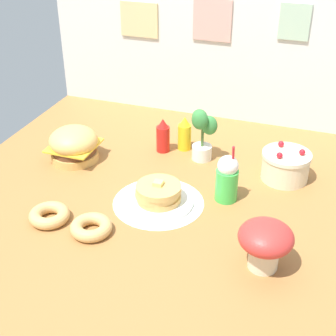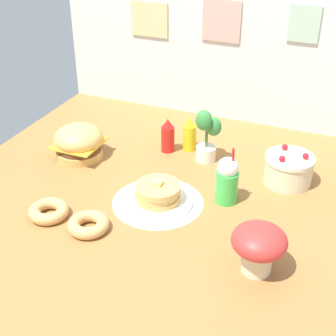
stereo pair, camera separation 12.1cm
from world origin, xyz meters
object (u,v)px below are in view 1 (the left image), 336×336
Objects in this scene: donut_pink_glaze at (49,215)px; donut_chocolate at (91,227)px; burger at (74,145)px; mushroom_stool at (265,241)px; cream_soda_cup at (227,178)px; potted_plant at (203,132)px; pancake_stack at (158,195)px; mustard_bottle at (185,134)px; ketchup_bottle at (163,136)px; layer_cake at (285,166)px.

donut_pink_glaze and donut_chocolate have the same top height.
burger is 1.32m from mushroom_stool.
cream_soda_cup is 0.89m from donut_pink_glaze.
donut_chocolate is 0.90m from potted_plant.
donut_chocolate is (-0.21, -0.33, -0.02)m from pancake_stack.
mustard_bottle is (0.56, 0.33, 0.00)m from burger.
pancake_stack is 0.60m from mustard_bottle.
ketchup_bottle is (-0.17, 0.53, 0.05)m from pancake_stack.
donut_pink_glaze is (-0.76, -0.46, -0.09)m from cream_soda_cup.
layer_cake is at bearing 36.92° from donut_pink_glaze.
mustard_bottle is 0.91× the size of mushroom_stool.
mustard_bottle is 0.58m from cream_soda_cup.
cream_soda_cup is 0.52m from mushroom_stool.
potted_plant is at bearing 57.37° from donut_pink_glaze.
mushroom_stool is (0.75, -0.82, 0.04)m from ketchup_bottle.
layer_cake reaches higher than donut_pink_glaze.
donut_chocolate is 0.85× the size of mushroom_stool.
mushroom_stool is (0.27, -0.45, 0.01)m from cream_soda_cup.
mushroom_stool reaches higher than donut_pink_glaze.
burger reaches higher than pancake_stack.
burger is 0.66m from mustard_bottle.
mustard_bottle is 1.08× the size of donut_pink_glaze.
potted_plant is (0.13, -0.09, 0.07)m from mustard_bottle.
burger is 0.72m from donut_chocolate.
pancake_stack is 0.53m from potted_plant.
donut_pink_glaze is (-0.44, -0.31, -0.02)m from pancake_stack.
ketchup_bottle is at bearing 132.20° from mushroom_stool.
ketchup_bottle and mustard_bottle have the same top height.
mushroom_stool reaches higher than burger.
mushroom_stool is (1.02, 0.01, 0.11)m from donut_pink_glaze.
ketchup_bottle is at bearing 71.63° from donut_pink_glaze.
donut_chocolate is (0.41, -0.59, -0.06)m from burger.
donut_chocolate is 0.61× the size of potted_plant.
pancake_stack is 0.39m from donut_chocolate.
ketchup_bottle is (-0.73, 0.08, 0.02)m from layer_cake.
pancake_stack is 0.73m from layer_cake.
pancake_stack is at bearing 34.84° from donut_pink_glaze.
donut_pink_glaze is (-0.39, -0.90, -0.07)m from mustard_bottle.
donut_pink_glaze is at bearing -113.39° from mustard_bottle.
layer_cake is (0.57, 0.45, 0.03)m from pancake_stack.
donut_pink_glaze is 0.61× the size of potted_plant.
cream_soda_cup reaches higher than layer_cake.
pancake_stack is 1.13× the size of cream_soda_cup.
potted_plant reaches higher than burger.
mushroom_stool is at bearing -26.86° from pancake_stack.
potted_plant reaches higher than donut_pink_glaze.
potted_plant is at bearing 80.97° from pancake_stack.
burger is 0.52m from ketchup_bottle.
burger is 1.43× the size of donut_chocolate.
mustard_bottle is (0.11, 0.07, 0.00)m from ketchup_bottle.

